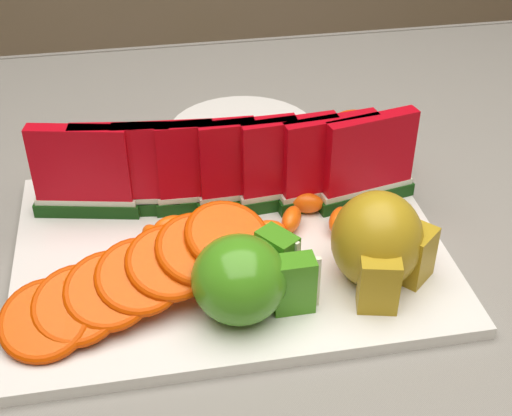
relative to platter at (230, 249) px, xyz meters
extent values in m
cube|color=#533220|center=(-0.03, 0.00, -0.03)|extent=(1.40, 0.90, 0.03)
cube|color=slate|center=(-0.03, 0.00, -0.01)|extent=(1.52, 1.02, 0.01)
cube|color=slate|center=(-0.03, 0.51, -0.10)|extent=(1.52, 0.01, 0.20)
cube|color=silver|center=(0.00, 0.00, 0.00)|extent=(0.40, 0.30, 0.01)
ellipsoid|color=#3D911D|center=(0.00, -0.09, 0.04)|extent=(0.11, 0.11, 0.07)
cube|color=#3D911D|center=(0.04, -0.09, 0.03)|extent=(0.03, 0.02, 0.05)
cube|color=beige|center=(0.05, -0.09, 0.03)|extent=(0.03, 0.00, 0.05)
cube|color=#3D911D|center=(0.03, -0.06, 0.03)|extent=(0.04, 0.04, 0.05)
cube|color=beige|center=(0.04, -0.06, 0.03)|extent=(0.02, 0.03, 0.05)
ellipsoid|color=#9F880B|center=(0.12, -0.07, 0.05)|extent=(0.09, 0.09, 0.09)
cube|color=#9F880B|center=(0.11, -0.11, 0.03)|extent=(0.04, 0.03, 0.05)
cube|color=#9F880B|center=(0.15, -0.08, 0.03)|extent=(0.04, 0.04, 0.05)
cylinder|color=silver|center=(0.05, 0.22, 0.00)|extent=(0.24, 0.24, 0.01)
cube|color=#123C10|center=(-0.13, 0.08, 0.01)|extent=(0.11, 0.04, 0.01)
cube|color=silver|center=(-0.13, 0.08, 0.02)|extent=(0.10, 0.04, 0.01)
cube|color=red|center=(-0.13, 0.08, 0.07)|extent=(0.10, 0.04, 0.08)
cube|color=#123C10|center=(-0.09, 0.07, 0.01)|extent=(0.11, 0.04, 0.01)
cube|color=silver|center=(-0.09, 0.07, 0.02)|extent=(0.10, 0.03, 0.01)
cube|color=red|center=(-0.09, 0.07, 0.07)|extent=(0.10, 0.03, 0.08)
cube|color=#123C10|center=(-0.05, 0.07, 0.01)|extent=(0.11, 0.03, 0.01)
cube|color=silver|center=(-0.05, 0.07, 0.02)|extent=(0.10, 0.03, 0.01)
cube|color=red|center=(-0.05, 0.07, 0.07)|extent=(0.10, 0.02, 0.08)
cube|color=#123C10|center=(-0.01, 0.06, 0.01)|extent=(0.11, 0.02, 0.01)
cube|color=silver|center=(-0.01, 0.06, 0.02)|extent=(0.10, 0.02, 0.01)
cube|color=red|center=(-0.01, 0.06, 0.07)|extent=(0.10, 0.02, 0.08)
cube|color=#123C10|center=(0.03, 0.06, 0.01)|extent=(0.11, 0.02, 0.01)
cube|color=silver|center=(0.03, 0.06, 0.02)|extent=(0.10, 0.02, 0.01)
cube|color=red|center=(0.03, 0.06, 0.07)|extent=(0.10, 0.02, 0.08)
cube|color=#123C10|center=(0.07, 0.05, 0.01)|extent=(0.11, 0.03, 0.01)
cube|color=silver|center=(0.07, 0.05, 0.02)|extent=(0.10, 0.03, 0.01)
cube|color=red|center=(0.07, 0.05, 0.07)|extent=(0.10, 0.02, 0.08)
cube|color=#123C10|center=(0.11, 0.05, 0.01)|extent=(0.11, 0.04, 0.01)
cube|color=silver|center=(0.11, 0.05, 0.02)|extent=(0.10, 0.03, 0.01)
cube|color=red|center=(0.11, 0.05, 0.07)|extent=(0.10, 0.03, 0.08)
cube|color=#123C10|center=(0.15, 0.05, 0.01)|extent=(0.11, 0.04, 0.01)
cube|color=silver|center=(0.15, 0.05, 0.02)|extent=(0.10, 0.04, 0.01)
cube|color=red|center=(0.15, 0.05, 0.07)|extent=(0.10, 0.04, 0.08)
cylinder|color=#CA5800|center=(-0.16, -0.09, 0.02)|extent=(0.08, 0.08, 0.03)
torus|color=#C31F00|center=(-0.16, -0.09, 0.02)|extent=(0.09, 0.09, 0.03)
cylinder|color=#CA5800|center=(-0.14, -0.08, 0.03)|extent=(0.07, 0.07, 0.03)
torus|color=#C31F00|center=(-0.14, -0.08, 0.03)|extent=(0.08, 0.08, 0.03)
cylinder|color=#CA5800|center=(-0.11, -0.07, 0.03)|extent=(0.07, 0.07, 0.03)
torus|color=#C31F00|center=(-0.11, -0.07, 0.03)|extent=(0.08, 0.08, 0.03)
cylinder|color=#CA5800|center=(-0.09, -0.07, 0.04)|extent=(0.08, 0.08, 0.03)
torus|color=#C31F00|center=(-0.09, -0.07, 0.04)|extent=(0.09, 0.09, 0.03)
cylinder|color=#CA5800|center=(-0.06, -0.06, 0.04)|extent=(0.08, 0.08, 0.03)
torus|color=#C31F00|center=(-0.06, -0.06, 0.04)|extent=(0.09, 0.09, 0.03)
cylinder|color=#CA5800|center=(-0.03, -0.05, 0.04)|extent=(0.09, 0.09, 0.03)
torus|color=#C31F00|center=(-0.03, -0.05, 0.04)|extent=(0.10, 0.10, 0.03)
cylinder|color=#CA5800|center=(-0.01, -0.04, 0.05)|extent=(0.09, 0.09, 0.03)
torus|color=#C31F00|center=(-0.01, -0.04, 0.05)|extent=(0.10, 0.10, 0.03)
cylinder|color=#CA5800|center=(-0.12, 0.13, 0.02)|extent=(0.07, 0.07, 0.03)
torus|color=#C31F00|center=(-0.12, 0.13, 0.02)|extent=(0.08, 0.08, 0.03)
cylinder|color=#CA5800|center=(-0.07, 0.13, 0.02)|extent=(0.08, 0.08, 0.03)
torus|color=#C31F00|center=(-0.07, 0.13, 0.02)|extent=(0.09, 0.09, 0.03)
cylinder|color=#CA5800|center=(-0.02, 0.13, 0.03)|extent=(0.08, 0.08, 0.03)
torus|color=#C31F00|center=(-0.02, 0.13, 0.03)|extent=(0.09, 0.09, 0.03)
cylinder|color=#CA5800|center=(0.03, 0.13, 0.03)|extent=(0.09, 0.09, 0.03)
torus|color=#C31F00|center=(0.03, 0.13, 0.03)|extent=(0.10, 0.10, 0.03)
cylinder|color=#CA5800|center=(0.07, 0.13, 0.03)|extent=(0.09, 0.09, 0.03)
torus|color=#C31F00|center=(0.07, 0.13, 0.03)|extent=(0.10, 0.10, 0.03)
cylinder|color=#CA5800|center=(0.12, 0.13, 0.03)|extent=(0.09, 0.09, 0.03)
torus|color=#C31F00|center=(0.12, 0.13, 0.03)|extent=(0.11, 0.11, 0.03)
cylinder|color=#CA5800|center=(0.17, 0.13, 0.04)|extent=(0.10, 0.10, 0.03)
torus|color=#C31F00|center=(0.17, 0.13, 0.04)|extent=(0.11, 0.11, 0.03)
ellipsoid|color=orange|center=(-0.07, 0.01, 0.02)|extent=(0.03, 0.04, 0.02)
ellipsoid|color=orange|center=(-0.05, 0.02, 0.02)|extent=(0.04, 0.03, 0.02)
ellipsoid|color=orange|center=(-0.04, 0.01, 0.02)|extent=(0.04, 0.04, 0.02)
ellipsoid|color=orange|center=(-0.02, 0.03, 0.02)|extent=(0.03, 0.04, 0.02)
ellipsoid|color=orange|center=(0.01, 0.02, 0.02)|extent=(0.03, 0.02, 0.02)
ellipsoid|color=orange|center=(0.04, 0.00, 0.02)|extent=(0.04, 0.02, 0.02)
ellipsoid|color=orange|center=(0.06, 0.01, 0.02)|extent=(0.03, 0.04, 0.02)
ellipsoid|color=orange|center=(0.08, 0.04, 0.02)|extent=(0.04, 0.03, 0.02)
ellipsoid|color=orange|center=(0.11, 0.00, 0.02)|extent=(0.03, 0.04, 0.02)
ellipsoid|color=orange|center=(0.13, 0.00, 0.02)|extent=(0.04, 0.04, 0.02)
camera|label=1|loc=(-0.07, -0.53, 0.43)|focal=50.00mm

